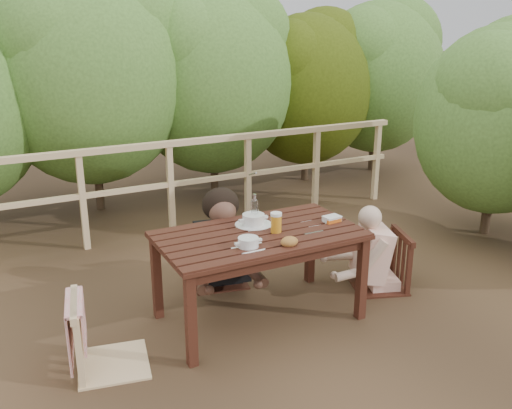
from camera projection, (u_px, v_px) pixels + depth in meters
name	position (u px, v px, depth m)	size (l,w,h in m)	color
ground	(259.00, 317.00, 4.34)	(60.00, 60.00, 0.00)	#503823
table	(259.00, 277.00, 4.23)	(1.48, 0.83, 0.68)	#33170F
chair_left	(108.00, 300.00, 3.59)	(0.47, 0.47, 0.95)	#D5B382
chair_far	(218.00, 233.00, 4.78)	(0.45, 0.45, 0.91)	#33170F
chair_right	(381.00, 237.00, 4.70)	(0.45, 0.45, 0.90)	#33170F
woman	(216.00, 207.00, 4.72)	(0.55, 0.68, 1.37)	black
diner_right	(385.00, 220.00, 4.67)	(0.48, 0.59, 1.19)	beige
railing	(171.00, 188.00, 5.87)	(5.60, 0.10, 1.01)	#D5B382
hedge_row	(164.00, 45.00, 6.62)	(6.60, 1.60, 3.80)	#426928
soup_near	(248.00, 243.00, 3.85)	(0.24, 0.24, 0.08)	white
soup_far	(253.00, 220.00, 4.27)	(0.28, 0.28, 0.09)	white
bread_roll	(289.00, 242.00, 3.88)	(0.13, 0.10, 0.08)	#945B22
beer_glass	(276.00, 223.00, 4.11)	(0.08, 0.08, 0.16)	orange
bottle	(255.00, 210.00, 4.26)	(0.06, 0.06, 0.25)	silver
butter_tub	(332.00, 220.00, 4.34)	(0.13, 0.10, 0.06)	white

